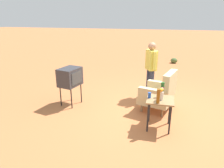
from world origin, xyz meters
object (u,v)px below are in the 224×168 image
flower_vase (161,93)px  soda_can_blue (149,95)px  tv_on_stand (70,77)px  bottle_wine_green (162,89)px  armchair (160,93)px  bottle_tall_amber (158,96)px  person_standing (151,67)px  side_table (160,104)px

flower_vase → soda_can_blue: bearing=-102.6°
tv_on_stand → soda_can_blue: tv_on_stand is taller
tv_on_stand → bottle_wine_green: tv_on_stand is taller
armchair → soda_can_blue: bearing=-14.7°
tv_on_stand → bottle_tall_amber: bearing=68.5°
bottle_wine_green → flower_vase: (0.20, -0.02, -0.01)m
flower_vase → bottle_wine_green: bearing=175.8°
person_standing → side_table: bearing=10.6°
armchair → bottle_wine_green: bearing=3.2°
soda_can_blue → bottle_tall_amber: bearing=37.8°
person_standing → bottle_tall_amber: person_standing is taller
person_standing → flower_vase: bearing=10.8°
armchair → tv_on_stand: armchair is taller
side_table → bottle_tall_amber: size_ratio=2.26×
bottle_tall_amber → soda_can_blue: bottle_tall_amber is taller
armchair → soda_can_blue: (0.84, -0.22, 0.24)m
side_table → tv_on_stand: size_ratio=0.66×
tv_on_stand → soda_can_blue: size_ratio=8.44×
side_table → bottle_tall_amber: 0.34m
person_standing → bottle_tall_amber: 1.96m
tv_on_stand → bottle_tall_amber: tv_on_stand is taller
tv_on_stand → soda_can_blue: bearing=72.4°
armchair → person_standing: person_standing is taller
bottle_wine_green → flower_vase: size_ratio=1.21×
tv_on_stand → soda_can_blue: (0.68, 2.15, -0.04)m
bottle_tall_amber → flower_vase: (-0.18, 0.06, -0.00)m
side_table → bottle_tall_amber: bottle_tall_amber is taller
soda_can_blue → flower_vase: 0.26m
person_standing → soda_can_blue: size_ratio=13.44×
side_table → tv_on_stand: tv_on_stand is taller
side_table → tv_on_stand: bearing=-106.3°
side_table → soda_can_blue: bearing=-93.6°
bottle_tall_amber → bottle_wine_green: bottle_wine_green is taller
side_table → person_standing: (-1.71, -0.32, 0.37)m
armchair → tv_on_stand: size_ratio=1.03×
bottle_wine_green → flower_vase: bottle_wine_green is taller
side_table → flower_vase: (0.04, 0.01, 0.25)m
armchair → flower_vase: armchair is taller
bottle_tall_amber → side_table: bearing=168.5°
bottle_wine_green → flower_vase: bearing=-4.2°
armchair → side_table: (0.85, 0.01, 0.07)m
person_standing → bottle_wine_green: person_standing is taller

